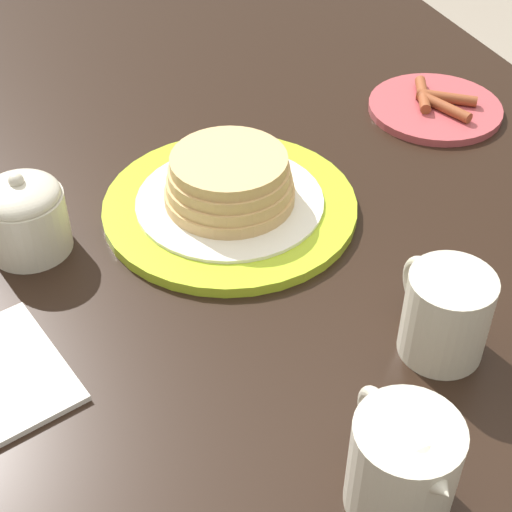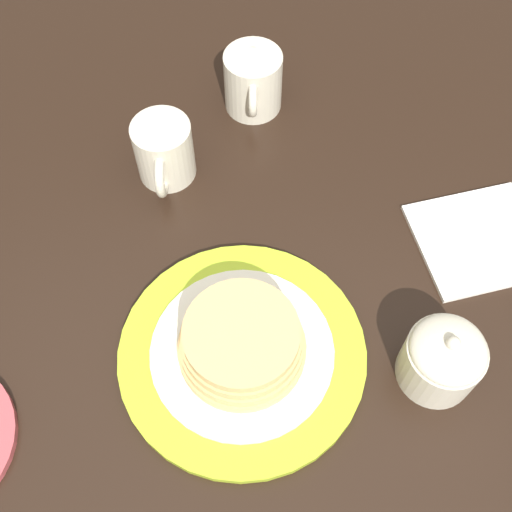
% 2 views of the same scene
% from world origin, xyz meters
% --- Properties ---
extents(dining_table, '(1.35, 1.05, 0.76)m').
position_xyz_m(dining_table, '(0.00, 0.00, 0.65)').
color(dining_table, black).
rests_on(dining_table, ground_plane).
extents(pancake_plate, '(0.28, 0.28, 0.07)m').
position_xyz_m(pancake_plate, '(-0.05, -0.03, 0.78)').
color(pancake_plate, '#AAC628').
rests_on(pancake_plate, dining_table).
extents(side_plate_bacon, '(0.17, 0.17, 0.02)m').
position_xyz_m(side_plate_bacon, '(0.05, -0.35, 0.76)').
color(side_plate_bacon, '#B2474C').
rests_on(side_plate_bacon, dining_table).
extents(coffee_mug, '(0.11, 0.08, 0.09)m').
position_xyz_m(coffee_mug, '(-0.31, -0.13, 0.80)').
color(coffee_mug, beige).
rests_on(coffee_mug, dining_table).
extents(creamer_pitcher, '(0.12, 0.08, 0.10)m').
position_xyz_m(creamer_pitcher, '(-0.43, -0.02, 0.80)').
color(creamer_pitcher, beige).
rests_on(creamer_pitcher, dining_table).
extents(sugar_bowl, '(0.09, 0.09, 0.09)m').
position_xyz_m(sugar_bowl, '(-0.03, 0.19, 0.80)').
color(sugar_bowl, beige).
rests_on(sugar_bowl, dining_table).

